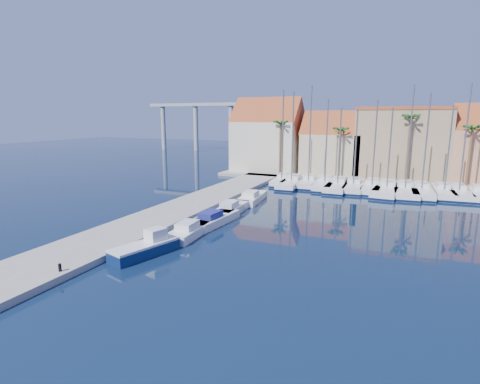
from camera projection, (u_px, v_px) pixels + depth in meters
name	position (u px, v px, depth m)	size (l,w,h in m)	color
ground	(172.00, 277.00, 24.94)	(260.00, 260.00, 0.00)	black
quay_west	(172.00, 213.00, 40.56)	(6.00, 77.00, 0.50)	gray
shore_north	(380.00, 177.00, 64.01)	(54.00, 16.00, 0.50)	gray
bollard	(60.00, 268.00, 24.56)	(0.21, 0.21, 0.52)	black
fishing_boat	(146.00, 247.00, 28.73)	(3.26, 5.76, 1.91)	navy
motorboat_west_0	(190.00, 230.00, 33.56)	(2.42, 6.36, 1.40)	white
motorboat_west_1	(214.00, 219.00, 37.10)	(2.69, 6.88, 1.40)	white
motorboat_west_2	(231.00, 208.00, 41.44)	(2.38, 6.50, 1.40)	white
motorboat_west_3	(252.00, 197.00, 47.01)	(2.85, 7.06, 1.40)	white
sailboat_0	(282.00, 180.00, 59.02)	(2.70, 8.33, 14.44)	white
sailboat_1	(292.00, 182.00, 57.39)	(3.18, 10.51, 14.03)	white
sailboat_2	(309.00, 182.00, 57.37)	(2.74, 8.78, 14.87)	white
sailboat_3	(325.00, 184.00, 56.12)	(3.31, 10.11, 12.89)	white
sailboat_4	(338.00, 185.00, 54.94)	(3.04, 10.76, 11.74)	white
sailboat_5	(354.00, 186.00, 54.43)	(3.11, 10.00, 11.57)	white
sailboat_6	(372.00, 187.00, 53.58)	(2.57, 9.64, 12.64)	white
sailboat_7	(387.00, 189.00, 52.22)	(3.94, 12.00, 11.68)	white
sailboat_8	(405.00, 190.00, 51.64)	(3.75, 11.69, 14.53)	white
sailboat_9	(421.00, 191.00, 50.83)	(3.21, 10.44, 13.50)	white
sailboat_10	(444.00, 192.00, 50.13)	(2.72, 9.10, 11.94)	white
sailboat_11	(458.00, 192.00, 49.64)	(3.16, 9.38, 14.54)	white
sailboat_12	(480.00, 194.00, 48.60)	(2.83, 9.18, 14.12)	white
building_0	(268.00, 138.00, 69.76)	(12.30, 9.00, 13.50)	beige
building_1	(333.00, 147.00, 65.27)	(10.30, 8.00, 11.00)	tan
building_2	(402.00, 143.00, 61.63)	(14.20, 10.20, 11.50)	#9E8661
palm_0	(281.00, 125.00, 63.19)	(2.60, 2.60, 10.15)	brown
palm_1	(341.00, 132.00, 59.43)	(2.60, 2.60, 9.15)	brown
palm_2	(411.00, 120.00, 55.11)	(2.60, 2.60, 11.15)	brown
palm_3	(472.00, 130.00, 52.23)	(2.60, 2.60, 9.65)	brown
viaduct	(216.00, 117.00, 111.89)	(48.00, 2.20, 14.45)	#9E9E99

